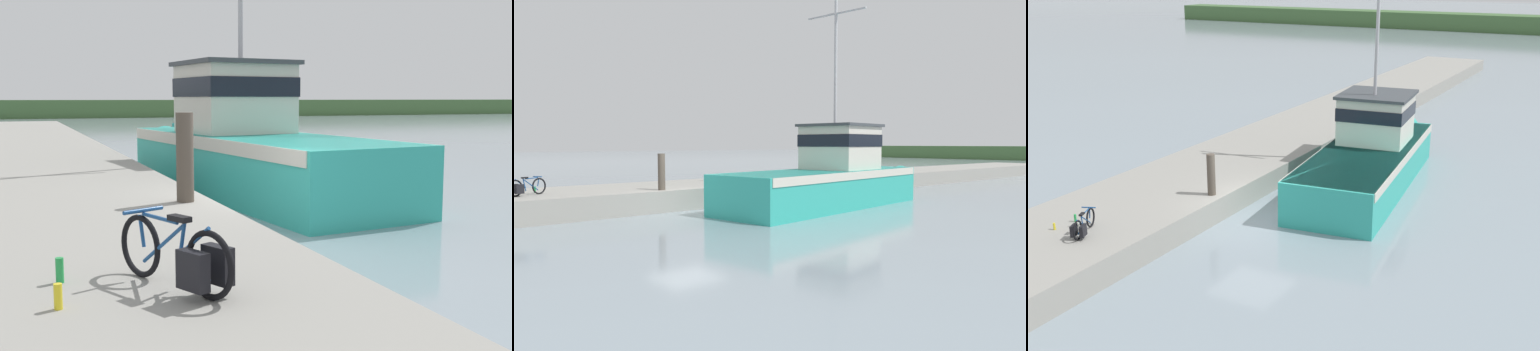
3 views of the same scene
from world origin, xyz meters
The scene contains 9 objects.
ground_plane centered at (0.00, 0.00, 0.00)m, with size 320.00×320.00×0.00m, color #84939E.
dock_pier centered at (-3.49, 0.00, 0.44)m, with size 5.01×80.00×0.88m, color gray.
far_shoreline centered at (30.00, 76.89, 1.17)m, with size 180.00×5.00×2.34m, color #426638.
fishing_boat_main centered at (1.95, 6.17, 1.28)m, with size 4.61×12.73×10.03m.
boat_orange_near centered at (9.11, 37.72, 0.71)m, with size 4.58×6.46×2.13m.
bicycle_touring centered at (-2.73, -5.11, 1.19)m, with size 0.83×1.50×0.68m.
mooring_post centered at (-1.46, -0.25, 1.62)m, with size 0.29×0.29×1.48m, color #51473D.
water_bottle_on_curb centered at (-3.75, -4.44, 1.00)m, with size 0.08×0.08×0.24m, color green.
water_bottle_by_bike centered at (-3.82, -5.23, 0.98)m, with size 0.07×0.07×0.22m, color yellow.
Camera 1 is at (-4.11, -10.54, 2.59)m, focal length 45.00 mm.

